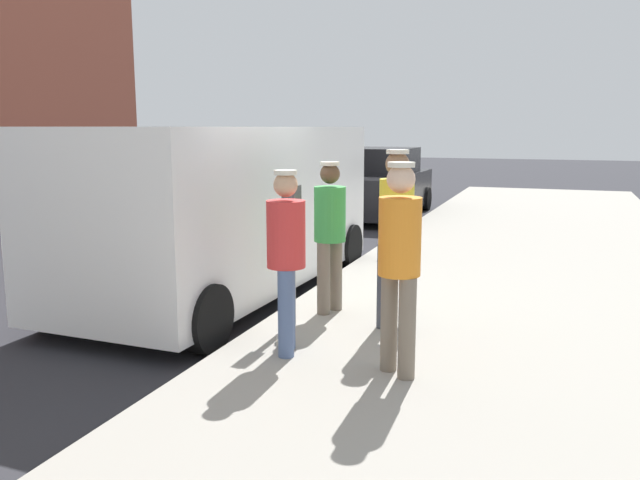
# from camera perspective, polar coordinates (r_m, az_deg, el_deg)

# --- Properties ---
(ground_plane) EXTENTS (80.00, 80.00, 0.00)m
(ground_plane) POSITION_cam_1_polar(r_m,az_deg,el_deg) (7.78, -10.16, -6.28)
(ground_plane) COLOR #2D2D33
(sidewalk_slab) EXTENTS (5.00, 32.00, 0.15)m
(sidewalk_slab) POSITION_cam_1_polar(r_m,az_deg,el_deg) (6.77, 16.66, -8.36)
(sidewalk_slab) COLOR #9E998E
(sidewalk_slab) RESTS_ON ground
(parking_meter_near) EXTENTS (0.14, 0.18, 1.52)m
(parking_meter_near) POSITION_cam_1_polar(r_m,az_deg,el_deg) (6.47, -2.50, 1.30)
(parking_meter_near) COLOR gray
(parking_meter_near) RESTS_ON sidewalk_slab
(parking_meter_far) EXTENTS (0.14, 0.18, 1.52)m
(parking_meter_far) POSITION_cam_1_polar(r_m,az_deg,el_deg) (10.86, 6.96, 4.72)
(parking_meter_far) COLOR gray
(parking_meter_far) RESTS_ON sidewalk_slab
(pedestrian_in_orange) EXTENTS (0.34, 0.34, 1.73)m
(pedestrian_in_orange) POSITION_cam_1_polar(r_m,az_deg,el_deg) (5.19, 6.98, -1.31)
(pedestrian_in_orange) COLOR #726656
(pedestrian_in_orange) RESTS_ON sidewalk_slab
(pedestrian_in_yellow) EXTENTS (0.35, 0.34, 1.78)m
(pedestrian_in_yellow) POSITION_cam_1_polar(r_m,az_deg,el_deg) (6.41, 6.70, 1.15)
(pedestrian_in_yellow) COLOR #383D47
(pedestrian_in_yellow) RESTS_ON sidewalk_slab
(pedestrian_in_red) EXTENTS (0.34, 0.35, 1.63)m
(pedestrian_in_red) POSITION_cam_1_polar(r_m,az_deg,el_deg) (5.68, -2.99, -0.93)
(pedestrian_in_red) COLOR #4C608C
(pedestrian_in_red) RESTS_ON sidewalk_slab
(pedestrian_in_green) EXTENTS (0.34, 0.35, 1.64)m
(pedestrian_in_green) POSITION_cam_1_polar(r_m,az_deg,el_deg) (6.96, 0.87, 1.09)
(pedestrian_in_green) COLOR #726656
(pedestrian_in_green) RESTS_ON sidewalk_slab
(parked_van) EXTENTS (2.26, 5.26, 2.15)m
(parked_van) POSITION_cam_1_polar(r_m,az_deg,el_deg) (8.37, -8.31, 2.98)
(parked_van) COLOR white
(parked_van) RESTS_ON ground
(parked_sedan_ahead) EXTENTS (1.97, 4.41, 1.65)m
(parked_sedan_ahead) POSITION_cam_1_polar(r_m,az_deg,el_deg) (15.83, 5.06, 4.78)
(parked_sedan_ahead) COLOR black
(parked_sedan_ahead) RESTS_ON ground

